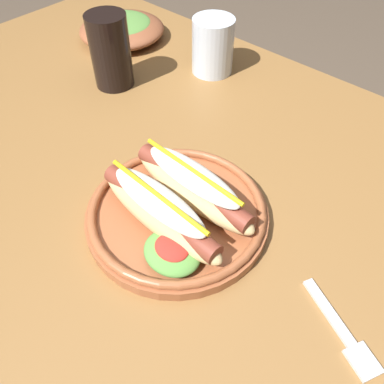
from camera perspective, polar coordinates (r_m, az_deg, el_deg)
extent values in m
plane|color=brown|center=(1.24, -0.58, -23.01)|extent=(8.00, 8.00, 0.00)
cube|color=olive|center=(0.60, -1.10, 0.38)|extent=(1.37, 0.82, 0.04)
cylinder|color=olive|center=(1.35, -10.24, 9.60)|extent=(0.06, 0.06, 0.70)
cylinder|color=#9E5633|center=(0.54, -2.15, -3.33)|extent=(0.25, 0.25, 0.02)
torus|color=#9E5633|center=(0.53, -2.18, -2.51)|extent=(0.24, 0.24, 0.01)
ellipsoid|color=tan|center=(0.50, -4.68, -3.20)|extent=(0.21, 0.06, 0.04)
cylinder|color=brown|center=(0.50, -4.74, -2.64)|extent=(0.19, 0.03, 0.03)
ellipsoid|color=silver|center=(0.48, -4.87, -1.26)|extent=(0.16, 0.05, 0.02)
cylinder|color=yellow|center=(0.48, -4.94, -0.47)|extent=(0.17, 0.01, 0.01)
ellipsoid|color=tan|center=(0.53, 0.09, 0.37)|extent=(0.21, 0.06, 0.04)
cylinder|color=brown|center=(0.53, 0.09, 0.95)|extent=(0.19, 0.03, 0.03)
ellipsoid|color=silver|center=(0.51, 0.10, 2.35)|extent=(0.16, 0.05, 0.02)
cylinder|color=yellow|center=(0.51, 0.10, 3.15)|extent=(0.17, 0.01, 0.01)
ellipsoid|color=#5B9942|center=(0.48, -2.88, -8.71)|extent=(0.07, 0.06, 0.02)
ellipsoid|color=red|center=(0.47, -2.92, -8.03)|extent=(0.04, 0.04, 0.01)
cube|color=silver|center=(0.49, 19.08, -15.97)|extent=(0.08, 0.05, 0.00)
cube|color=silver|center=(0.48, 23.44, -21.52)|extent=(0.04, 0.04, 0.00)
cylinder|color=black|center=(0.78, -11.69, 19.27)|extent=(0.07, 0.07, 0.13)
cylinder|color=silver|center=(0.82, 3.01, 20.30)|extent=(0.08, 0.08, 0.11)
ellipsoid|color=brown|center=(0.96, -10.07, 22.09)|extent=(0.19, 0.19, 0.04)
ellipsoid|color=#56893D|center=(0.96, -10.19, 22.84)|extent=(0.13, 0.13, 0.02)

